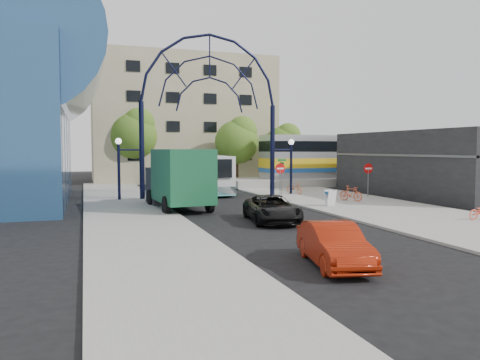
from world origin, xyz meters
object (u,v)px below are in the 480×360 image
object	(u,v)px
train_car	(376,156)
red_sedan	(334,245)
bike_near_b	(351,193)
sandwich_board	(330,196)
black_suv	(272,209)
bike_near_a	(295,188)
do_not_enter_sign	(368,172)
tree_north_c	(284,143)
tree_north_b	(134,133)
stop_sign	(280,172)
gateway_arch	(210,82)
tree_north_a	(238,140)
green_truck	(178,179)
city_bus	(204,173)
street_name_sign	(282,169)

from	to	relation	value
train_car	red_sedan	distance (m)	36.05
bike_near_b	sandwich_board	bearing A→B (deg)	-171.52
black_suv	bike_near_a	bearing A→B (deg)	68.48
do_not_enter_sign	tree_north_c	bearing A→B (deg)	86.42
tree_north_b	black_suv	bearing A→B (deg)	-82.11
black_suv	bike_near_b	distance (m)	10.29
stop_sign	gateway_arch	bearing A→B (deg)	157.37
tree_north_c	red_sedan	world-z (taller)	tree_north_c
stop_sign	red_sedan	bearing A→B (deg)	-108.51
tree_north_a	tree_north_b	distance (m)	10.79
tree_north_a	bike_near_b	bearing A→B (deg)	-83.02
green_truck	bike_near_b	bearing A→B (deg)	-6.02
do_not_enter_sign	train_car	distance (m)	15.03
tree_north_b	bike_near_a	bearing A→B (deg)	-55.89
city_bus	bike_near_a	distance (m)	7.94
train_car	black_suv	distance (m)	28.42
city_bus	gateway_arch	bearing A→B (deg)	-96.23
tree_north_c	tree_north_a	bearing A→B (deg)	-161.56
street_name_sign	tree_north_c	xyz separation A→B (m)	(6.92, 15.33, 2.15)
do_not_enter_sign	green_truck	xyz separation A→B (m)	(-14.50, -1.54, -0.15)
sandwich_board	train_car	distance (m)	21.65
tree_north_a	red_sedan	world-z (taller)	tree_north_a
green_truck	red_sedan	world-z (taller)	green_truck
sandwich_board	tree_north_b	size ratio (longest dim) A/B	0.12
tree_north_a	bike_near_a	world-z (taller)	tree_north_a
sandwich_board	tree_north_c	xyz separation A→B (m)	(6.52, 21.95, 3.53)
tree_north_a	tree_north_b	bearing A→B (deg)	158.20
street_name_sign	green_truck	distance (m)	9.64
train_car	bike_near_b	distance (m)	18.37
tree_north_a	green_truck	world-z (taller)	tree_north_a
gateway_arch	tree_north_c	bearing A→B (deg)	48.96
green_truck	sandwich_board	bearing A→B (deg)	-19.05
gateway_arch	city_bus	size ratio (longest dim) A/B	1.19
stop_sign	city_bus	size ratio (longest dim) A/B	0.22
bike_near_a	gateway_arch	bearing A→B (deg)	164.17
street_name_sign	train_car	size ratio (longest dim) A/B	0.11
sandwich_board	tree_north_c	size ratio (longest dim) A/B	0.15
bike_near_a	train_car	bearing A→B (deg)	15.60
green_truck	street_name_sign	bearing A→B (deg)	21.65
do_not_enter_sign	black_suv	world-z (taller)	do_not_enter_sign
train_car	red_sedan	bearing A→B (deg)	-126.71
black_suv	bike_near_a	xyz separation A→B (m)	(6.91, 12.07, -0.08)
tree_north_a	tree_north_b	world-z (taller)	tree_north_b
do_not_enter_sign	gateway_arch	bearing A→B (deg)	160.01
green_truck	black_suv	distance (m)	7.49
do_not_enter_sign	tree_north_a	distance (m)	16.86
tree_north_a	train_car	bearing A→B (deg)	-15.80
tree_north_c	sandwich_board	bearing A→B (deg)	-106.55
stop_sign	bike_near_b	size ratio (longest dim) A/B	1.46
tree_north_b	tree_north_c	bearing A→B (deg)	-7.12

